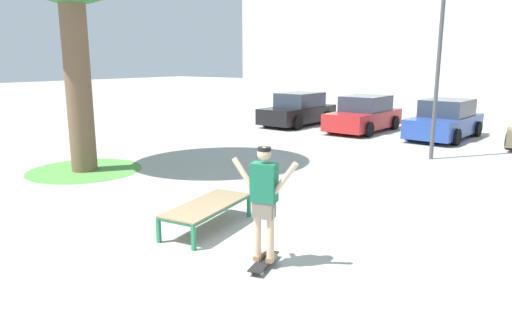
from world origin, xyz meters
TOP-DOWN VIEW (x-y plane):
  - ground_plane at (0.00, 0.00)m, footprint 120.00×120.00m
  - building_facade at (-0.89, 26.56)m, footprint 33.58×4.00m
  - skate_box at (-0.46, 0.84)m, footprint 1.02×1.99m
  - skateboard at (1.27, 0.14)m, footprint 0.39×0.82m
  - skater at (1.26, 0.14)m, footprint 0.99×0.36m
  - grass_patch_near_left at (-6.22, 2.29)m, footprint 3.06×3.06m
  - car_black at (-6.17, 13.70)m, footprint 2.10×4.29m
  - car_red at (-2.88, 13.63)m, footprint 2.08×4.28m
  - car_blue at (0.41, 13.70)m, footprint 2.17×4.32m
  - light_post at (1.10, 9.38)m, footprint 0.36×0.36m

SIDE VIEW (x-z plane):
  - ground_plane at x=0.00m, z-range 0.00..0.00m
  - grass_patch_near_left at x=-6.22m, z-range 0.00..0.01m
  - skateboard at x=1.27m, z-range 0.03..0.12m
  - skate_box at x=-0.46m, z-range 0.18..0.64m
  - car_black at x=-6.17m, z-range -0.06..1.44m
  - car_red at x=-2.88m, z-range -0.06..1.44m
  - car_blue at x=0.41m, z-range -0.06..1.44m
  - skater at x=1.26m, z-range 0.22..1.92m
  - light_post at x=1.10m, z-range 0.91..6.74m
  - building_facade at x=-0.89m, z-range 0.00..10.10m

